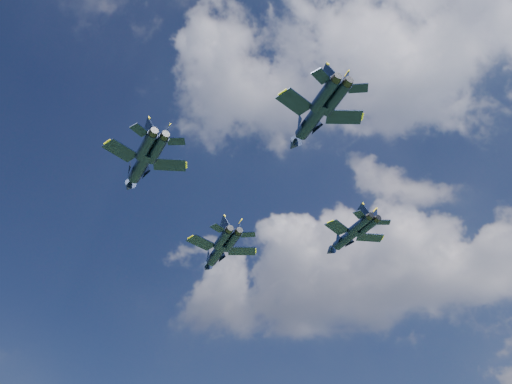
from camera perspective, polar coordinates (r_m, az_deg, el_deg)
The scene contains 4 objects.
jet_lead at distance 108.78m, azimuth -3.52°, elevation -5.48°, with size 13.40×14.22×3.76m.
jet_left at distance 93.44m, azimuth -10.29°, elevation 2.18°, with size 14.12×13.81×3.80m.
jet_right at distance 102.27m, azimuth 7.97°, elevation -4.12°, with size 12.36×11.57×3.26m.
jet_slot at distance 84.47m, azimuth 4.89°, elevation 6.29°, with size 13.53×14.13×3.76m.
Camera 1 is at (21.50, -70.89, 3.32)m, focal length 45.00 mm.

